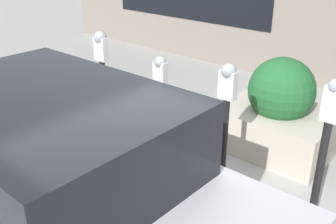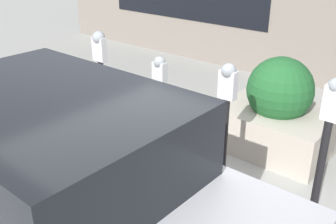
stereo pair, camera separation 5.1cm
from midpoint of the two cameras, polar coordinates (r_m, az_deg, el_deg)
name	(u,v)px [view 2 (the right image)]	position (r m, az deg, el deg)	size (l,w,h in m)	color
ground_plane	(160,193)	(4.45, -1.55, -11.69)	(40.00, 40.00, 0.00)	#999993
curb_strip	(155,195)	(4.39, -2.26, -11.94)	(14.00, 0.16, 0.04)	red
parking_meter_nearest	(325,140)	(3.64, 21.50, -3.87)	(0.15, 0.12, 1.57)	black
parking_meter_second	(226,107)	(4.02, 8.10, 0.68)	(0.18, 0.15, 1.49)	black
parking_meter_middle	(160,88)	(4.59, -1.52, 3.49)	(0.16, 0.14, 1.37)	black
parking_meter_fourth	(101,66)	(5.28, -10.01, 6.60)	(0.20, 0.17, 1.51)	black
planter_box	(277,113)	(5.30, 15.28, -0.19)	(1.44, 1.15, 1.25)	#B2A899
parked_car_front	(45,178)	(3.40, -17.86, -9.08)	(4.18, 1.80, 1.57)	#B7B7BC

